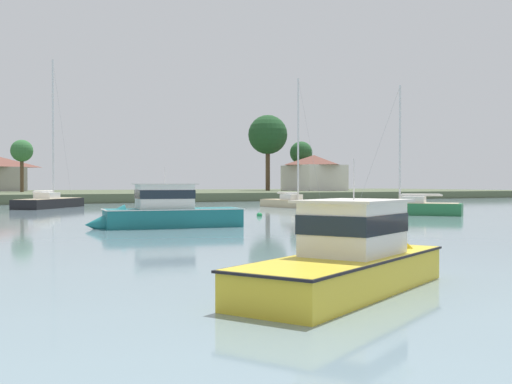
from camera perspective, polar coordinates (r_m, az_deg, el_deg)
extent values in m
cube|color=#4C563D|center=(99.72, -20.26, -0.31)|extent=(173.04, 49.33, 1.12)
cube|color=black|center=(63.85, -18.19, -1.26)|extent=(7.82, 9.10, 1.50)
cube|color=#CCB78E|center=(63.83, -18.20, -0.57)|extent=(7.23, 8.46, 0.04)
cube|color=silver|center=(63.41, -18.40, -0.31)|extent=(2.61, 2.68, 0.57)
cylinder|color=silver|center=(64.69, -17.90, 5.45)|extent=(0.19, 0.19, 13.51)
cylinder|color=silver|center=(62.83, -18.69, 0.03)|extent=(2.40, 3.09, 0.15)
cylinder|color=silver|center=(62.83, -18.69, 0.07)|extent=(2.17, 2.78, 0.14)
cylinder|color=#999999|center=(66.35, -17.13, 5.31)|extent=(2.31, 3.02, 13.46)
cube|color=gold|center=(13.91, 8.04, -8.29)|extent=(6.71, 4.93, 1.22)
cone|color=gold|center=(16.88, 12.96, -6.70)|extent=(2.48, 2.48, 1.82)
cube|color=black|center=(13.83, 8.05, -5.91)|extent=(6.86, 5.07, 0.05)
cube|color=silver|center=(14.17, 8.84, -3.27)|extent=(2.78, 2.52, 1.16)
cube|color=#19232D|center=(14.16, 8.84, -2.81)|extent=(2.83, 2.57, 0.42)
cube|color=beige|center=(14.14, 8.84, -0.81)|extent=(3.14, 2.88, 0.06)
cylinder|color=silver|center=(14.13, 8.85, 1.16)|extent=(0.03, 0.03, 0.92)
cube|color=#196B70|center=(34.37, -7.50, -2.80)|extent=(7.50, 3.18, 1.57)
cone|color=#196B70|center=(33.78, -13.54, -2.87)|extent=(2.28, 2.30, 2.06)
cube|color=silver|center=(34.33, -7.50, -1.54)|extent=(7.65, 3.29, 0.05)
cube|color=silver|center=(34.21, -8.27, -0.42)|extent=(3.10, 2.18, 1.29)
cube|color=#19232D|center=(34.21, -8.27, -0.20)|extent=(3.16, 2.22, 0.46)
cube|color=beige|center=(34.21, -8.28, 0.71)|extent=(3.48, 2.51, 0.06)
cylinder|color=silver|center=(34.21, -8.28, 1.50)|extent=(0.03, 0.03, 0.88)
cube|color=tan|center=(61.88, 3.45, -1.31)|extent=(3.01, 9.03, 1.24)
cube|color=#CCB78E|center=(61.86, 3.45, -0.72)|extent=(2.70, 8.47, 0.04)
cube|color=silver|center=(62.21, 3.21, -0.45)|extent=(1.60, 2.07, 0.53)
cylinder|color=silver|center=(61.41, 3.84, 4.79)|extent=(0.18, 0.18, 11.79)
cylinder|color=silver|center=(62.71, 2.88, -0.10)|extent=(0.46, 3.54, 0.14)
cylinder|color=silver|center=(62.71, 2.88, -0.06)|extent=(0.42, 3.19, 0.14)
cylinder|color=#999999|center=(59.99, 4.83, 4.86)|extent=(0.33, 3.55, 11.75)
cube|color=#236B3D|center=(48.81, 13.61, -1.87)|extent=(6.80, 7.32, 1.49)
cube|color=#CCB78E|center=(48.79, 13.61, -0.97)|extent=(6.29, 6.79, 0.04)
cube|color=silver|center=(48.73, 14.06, -0.67)|extent=(2.20, 2.22, 0.47)
cylinder|color=silver|center=(48.95, 12.90, 4.26)|extent=(0.16, 0.16, 8.88)
cylinder|color=silver|center=(48.65, 14.70, -0.28)|extent=(2.15, 2.43, 0.12)
cylinder|color=silver|center=(48.65, 14.70, -0.22)|extent=(1.95, 2.20, 0.14)
cylinder|color=#999999|center=(49.21, 11.10, 4.22)|extent=(2.07, 2.37, 8.84)
sphere|color=#1E8C47|center=(45.43, 0.31, -2.12)|extent=(0.41, 0.41, 0.41)
torus|color=#333338|center=(45.42, 0.31, -1.81)|extent=(0.12, 0.12, 0.02)
cylinder|color=brown|center=(110.62, 1.07, 2.28)|extent=(0.78, 0.78, 8.29)
sphere|color=#1E4723|center=(110.92, 1.07, 5.22)|extent=(6.88, 6.88, 6.88)
cylinder|color=brown|center=(97.71, -20.43, 1.55)|extent=(0.52, 0.52, 5.30)
sphere|color=#336B38|center=(97.81, -20.44, 3.52)|extent=(3.20, 3.20, 3.20)
cylinder|color=brown|center=(116.46, 4.10, 1.64)|extent=(0.54, 0.54, 6.00)
sphere|color=#235128|center=(116.58, 4.11, 3.57)|extent=(4.16, 4.16, 4.16)
cube|color=silver|center=(110.99, 5.26, 1.28)|extent=(7.94, 9.69, 4.45)
pyramid|color=brown|center=(111.06, 5.26, 2.89)|extent=(8.57, 10.46, 1.79)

